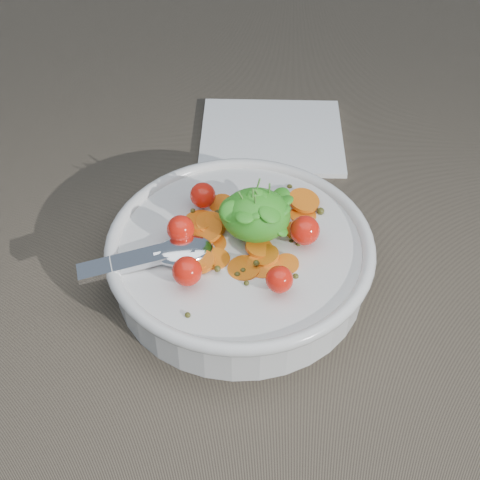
{
  "coord_description": "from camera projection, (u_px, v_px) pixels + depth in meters",
  "views": [
    {
      "loc": [
        0.05,
        -0.44,
        0.48
      ],
      "look_at": [
        0.02,
        -0.01,
        0.05
      ],
      "focal_mm": 50.0,
      "sensor_mm": 36.0,
      "label": 1
    }
  ],
  "objects": [
    {
      "name": "napkin",
      "position": [
        272.0,
        136.0,
        0.8
      ],
      "size": [
        0.17,
        0.15,
        0.01
      ],
      "primitive_type": "cube",
      "rotation": [
        0.0,
        0.0,
        0.03
      ],
      "color": "white",
      "rests_on": "ground"
    },
    {
      "name": "bowl",
      "position": [
        240.0,
        256.0,
        0.62
      ],
      "size": [
        0.27,
        0.25,
        0.11
      ],
      "color": "silver",
      "rests_on": "ground"
    },
    {
      "name": "ground",
      "position": [
        215.0,
        269.0,
        0.65
      ],
      "size": [
        6.0,
        6.0,
        0.0
      ],
      "primitive_type": "plane",
      "color": "#6C604D",
      "rests_on": "ground"
    }
  ]
}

